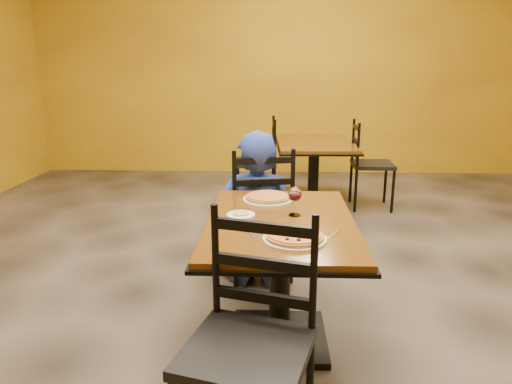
{
  "coord_description": "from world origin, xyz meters",
  "views": [
    {
      "loc": [
        -0.04,
        -2.91,
        1.56
      ],
      "look_at": [
        -0.14,
        -0.3,
        0.85
      ],
      "focal_mm": 32.58,
      "sensor_mm": 36.0,
      "label": 1
    }
  ],
  "objects_px": {
    "chair_second_right": "(372,165)",
    "pizza_main": "(295,236)",
    "pizza_far": "(268,197)",
    "side_plate": "(241,215)",
    "chair_main_far": "(259,211)",
    "diner": "(256,207)",
    "chair_main_near": "(247,353)",
    "chair_second_left": "(255,163)",
    "plate_main": "(295,239)",
    "table_second": "(314,159)",
    "plate_far": "(268,199)",
    "wine_glass": "(295,200)",
    "table_main": "(280,252)"
  },
  "relations": [
    {
      "from": "chair_second_right",
      "to": "pizza_main",
      "type": "relative_size",
      "value": 3.45
    },
    {
      "from": "pizza_far",
      "to": "side_plate",
      "type": "bearing_deg",
      "value": -114.56
    },
    {
      "from": "chair_second_right",
      "to": "pizza_main",
      "type": "distance_m",
      "value": 3.18
    },
    {
      "from": "chair_main_far",
      "to": "diner",
      "type": "xyz_separation_m",
      "value": [
        -0.02,
        -0.08,
        0.06
      ]
    },
    {
      "from": "chair_main_near",
      "to": "pizza_far",
      "type": "relative_size",
      "value": 3.64
    },
    {
      "from": "diner",
      "to": "chair_second_right",
      "type": "bearing_deg",
      "value": -121.17
    },
    {
      "from": "chair_main_far",
      "to": "chair_second_left",
      "type": "xyz_separation_m",
      "value": [
        -0.1,
        1.79,
        0.0
      ]
    },
    {
      "from": "diner",
      "to": "plate_main",
      "type": "xyz_separation_m",
      "value": [
        0.23,
        -1.13,
        0.19
      ]
    },
    {
      "from": "table_second",
      "to": "plate_far",
      "type": "bearing_deg",
      "value": -101.75
    },
    {
      "from": "diner",
      "to": "side_plate",
      "type": "relative_size",
      "value": 7.05
    },
    {
      "from": "pizza_main",
      "to": "pizza_far",
      "type": "bearing_deg",
      "value": 101.63
    },
    {
      "from": "plate_main",
      "to": "side_plate",
      "type": "bearing_deg",
      "value": 128.52
    },
    {
      "from": "diner",
      "to": "plate_far",
      "type": "relative_size",
      "value": 3.64
    },
    {
      "from": "plate_main",
      "to": "pizza_main",
      "type": "distance_m",
      "value": 0.02
    },
    {
      "from": "wine_glass",
      "to": "pizza_main",
      "type": "bearing_deg",
      "value": -92.24
    },
    {
      "from": "diner",
      "to": "pizza_far",
      "type": "distance_m",
      "value": 0.5
    },
    {
      "from": "table_second",
      "to": "side_plate",
      "type": "distance_m",
      "value": 2.73
    },
    {
      "from": "plate_far",
      "to": "pizza_far",
      "type": "bearing_deg",
      "value": -153.43
    },
    {
      "from": "chair_main_near",
      "to": "chair_main_far",
      "type": "distance_m",
      "value": 1.79
    },
    {
      "from": "chair_main_far",
      "to": "side_plate",
      "type": "relative_size",
      "value": 6.31
    },
    {
      "from": "plate_far",
      "to": "table_second",
      "type": "bearing_deg",
      "value": 78.25
    },
    {
      "from": "diner",
      "to": "pizza_far",
      "type": "relative_size",
      "value": 4.03
    },
    {
      "from": "chair_main_far",
      "to": "chair_second_right",
      "type": "distance_m",
      "value": 2.17
    },
    {
      "from": "wine_glass",
      "to": "pizza_far",
      "type": "bearing_deg",
      "value": 117.19
    },
    {
      "from": "pizza_main",
      "to": "side_plate",
      "type": "relative_size",
      "value": 1.77
    },
    {
      "from": "pizza_main",
      "to": "diner",
      "type": "bearing_deg",
      "value": 101.4
    },
    {
      "from": "pizza_main",
      "to": "plate_far",
      "type": "height_order",
      "value": "pizza_main"
    },
    {
      "from": "table_main",
      "to": "chair_second_left",
      "type": "bearing_deg",
      "value": 95.18
    },
    {
      "from": "table_main",
      "to": "chair_second_right",
      "type": "relative_size",
      "value": 1.26
    },
    {
      "from": "chair_main_far",
      "to": "pizza_main",
      "type": "relative_size",
      "value": 3.55
    },
    {
      "from": "chair_main_near",
      "to": "diner",
      "type": "height_order",
      "value": "diner"
    },
    {
      "from": "chair_main_near",
      "to": "pizza_main",
      "type": "height_order",
      "value": "chair_main_near"
    },
    {
      "from": "chair_main_far",
      "to": "table_second",
      "type": "bearing_deg",
      "value": -118.99
    },
    {
      "from": "table_main",
      "to": "plate_far",
      "type": "distance_m",
      "value": 0.43
    },
    {
      "from": "chair_main_far",
      "to": "diner",
      "type": "bearing_deg",
      "value": 68.02
    },
    {
      "from": "pizza_far",
      "to": "diner",
      "type": "bearing_deg",
      "value": 101.07
    },
    {
      "from": "table_main",
      "to": "side_plate",
      "type": "height_order",
      "value": "side_plate"
    },
    {
      "from": "pizza_far",
      "to": "side_plate",
      "type": "relative_size",
      "value": 1.75
    },
    {
      "from": "chair_main_near",
      "to": "chair_main_far",
      "type": "bearing_deg",
      "value": 106.06
    },
    {
      "from": "chair_main_far",
      "to": "plate_far",
      "type": "distance_m",
      "value": 0.6
    },
    {
      "from": "table_second",
      "to": "pizza_main",
      "type": "bearing_deg",
      "value": -96.53
    },
    {
      "from": "chair_second_left",
      "to": "wine_glass",
      "type": "distance_m",
      "value": 2.67
    },
    {
      "from": "chair_main_far",
      "to": "pizza_far",
      "type": "relative_size",
      "value": 3.61
    },
    {
      "from": "chair_main_far",
      "to": "chair_second_left",
      "type": "bearing_deg",
      "value": -98.65
    },
    {
      "from": "diner",
      "to": "pizza_far",
      "type": "bearing_deg",
      "value": 103.04
    },
    {
      "from": "table_second",
      "to": "side_plate",
      "type": "height_order",
      "value": "side_plate"
    },
    {
      "from": "table_main",
      "to": "pizza_far",
      "type": "xyz_separation_m",
      "value": [
        -0.08,
        0.38,
        0.21
      ]
    },
    {
      "from": "table_second",
      "to": "side_plate",
      "type": "xyz_separation_m",
      "value": [
        -0.63,
        -2.65,
        0.2
      ]
    },
    {
      "from": "table_second",
      "to": "pizza_far",
      "type": "xyz_separation_m",
      "value": [
        -0.48,
        -2.33,
        0.21
      ]
    },
    {
      "from": "table_main",
      "to": "diner",
      "type": "bearing_deg",
      "value": 101.22
    }
  ]
}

